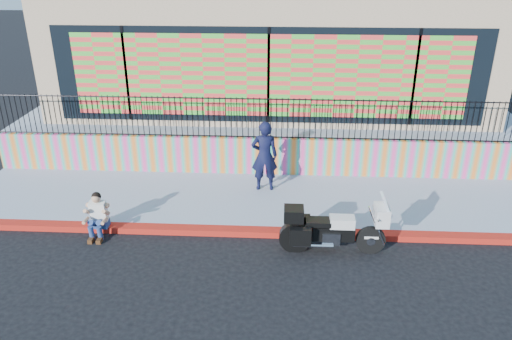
{
  "coord_description": "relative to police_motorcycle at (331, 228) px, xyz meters",
  "views": [
    {
      "loc": [
        0.43,
        -10.23,
        6.29
      ],
      "look_at": [
        -0.2,
        1.2,
        1.16
      ],
      "focal_mm": 35.0,
      "sensor_mm": 36.0,
      "label": 1
    }
  ],
  "objects": [
    {
      "name": "seated_man",
      "position": [
        -5.43,
        0.35,
        -0.16
      ],
      "size": [
        0.54,
        0.71,
        1.06
      ],
      "color": "navy",
      "rests_on": "ground"
    },
    {
      "name": "sidewalk",
      "position": [
        -1.57,
        2.27,
        -0.53
      ],
      "size": [
        16.0,
        3.0,
        0.15
      ],
      "primitive_type": "cube",
      "color": "gray",
      "rests_on": "ground"
    },
    {
      "name": "metal_fence",
      "position": [
        -1.57,
        3.87,
        1.24
      ],
      "size": [
        15.8,
        0.04,
        1.2
      ],
      "primitive_type": null,
      "color": "black",
      "rests_on": "mural_wall"
    },
    {
      "name": "storefront_building",
      "position": [
        -1.57,
        8.75,
        2.64
      ],
      "size": [
        14.0,
        8.06,
        4.0
      ],
      "color": "tan",
      "rests_on": "elevated_platform"
    },
    {
      "name": "red_curb",
      "position": [
        -1.57,
        0.62,
        -0.53
      ],
      "size": [
        16.0,
        0.3,
        0.15
      ],
      "primitive_type": "cube",
      "color": "#B10C18",
      "rests_on": "ground"
    },
    {
      "name": "elevated_platform",
      "position": [
        -1.57,
        8.97,
        0.02
      ],
      "size": [
        16.0,
        10.0,
        1.25
      ],
      "primitive_type": "cube",
      "color": "gray",
      "rests_on": "ground"
    },
    {
      "name": "police_officer",
      "position": [
        -1.6,
        2.81,
        0.52
      ],
      "size": [
        0.75,
        0.52,
        1.96
      ],
      "primitive_type": "imported",
      "rotation": [
        0.0,
        0.0,
        3.22
      ],
      "color": "black",
      "rests_on": "sidewalk"
    },
    {
      "name": "mural_wall",
      "position": [
        -1.57,
        3.87,
        0.09
      ],
      "size": [
        16.0,
        0.2,
        1.1
      ],
      "primitive_type": "cube",
      "color": "#F64094",
      "rests_on": "sidewalk"
    },
    {
      "name": "police_motorcycle",
      "position": [
        0.0,
        0.0,
        0.0
      ],
      "size": [
        2.33,
        0.77,
        1.45
      ],
      "color": "black",
      "rests_on": "ground"
    },
    {
      "name": "ground",
      "position": [
        -1.57,
        0.62,
        -0.61
      ],
      "size": [
        90.0,
        90.0,
        0.0
      ],
      "primitive_type": "plane",
      "color": "black",
      "rests_on": "ground"
    }
  ]
}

